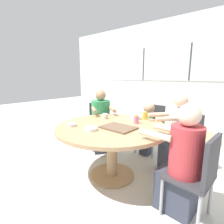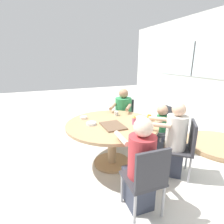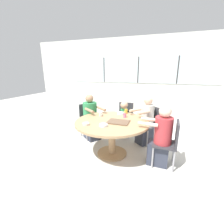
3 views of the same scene
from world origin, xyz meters
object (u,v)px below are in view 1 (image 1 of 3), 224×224
object	(u,v)px
person_man_teal_shirt	(101,124)
sippy_cup	(136,118)
chair_for_woman_green_shirt	(199,172)
bowl_white_shallow	(91,129)
person_toddler	(147,128)
chair_for_man_blue_shirt	(187,136)
chair_for_toddler	(152,124)
juice_glass	(145,115)
chair_for_man_teal_shirt	(100,121)
folded_table_stack	(187,137)
coffee_mug	(105,116)
bowl_fruit	(71,125)
bowl_cereal	(135,118)
person_man_blue_shirt	(176,137)
person_woman_green_shirt	(181,165)

from	to	relation	value
person_man_teal_shirt	sippy_cup	world-z (taller)	person_man_teal_shirt
chair_for_woman_green_shirt	sippy_cup	xyz separation A→B (m)	(-0.91, 0.35, 0.29)
chair_for_woman_green_shirt	bowl_white_shallow	bearing A→B (deg)	106.03
person_man_teal_shirt	person_toddler	bearing A→B (deg)	154.50
chair_for_man_blue_shirt	chair_for_toddler	bearing A→B (deg)	19.49
chair_for_man_blue_shirt	sippy_cup	xyz separation A→B (m)	(-0.50, -0.56, 0.29)
sippy_cup	juice_glass	xyz separation A→B (m)	(-0.05, 0.30, -0.02)
chair_for_man_teal_shirt	chair_for_woman_green_shirt	bearing A→B (deg)	106.92
person_man_teal_shirt	folded_table_stack	bearing A→B (deg)	-175.77
coffee_mug	juice_glass	bearing A→B (deg)	38.86
bowl_fruit	folded_table_stack	distance (m)	2.72
chair_for_man_blue_shirt	chair_for_man_teal_shirt	size ratio (longest dim) A/B	1.00
chair_for_man_teal_shirt	juice_glass	size ratio (longest dim) A/B	7.94
chair_for_man_blue_shirt	person_man_teal_shirt	distance (m)	1.45
bowl_cereal	folded_table_stack	xyz separation A→B (m)	(0.27, 1.68, -0.69)
chair_for_man_blue_shirt	person_man_teal_shirt	size ratio (longest dim) A/B	0.76
chair_for_man_teal_shirt	person_toddler	distance (m)	0.92
chair_for_man_teal_shirt	person_man_blue_shirt	xyz separation A→B (m)	(1.45, 0.07, 0.00)
person_man_teal_shirt	chair_for_man_blue_shirt	bearing A→B (deg)	138.59
person_man_blue_shirt	folded_table_stack	size ratio (longest dim) A/B	0.87
person_man_teal_shirt	person_man_blue_shirt	bearing A→B (deg)	134.10
person_toddler	folded_table_stack	size ratio (longest dim) A/B	0.72
chair_for_toddler	sippy_cup	size ratio (longest dim) A/B	5.98
person_man_teal_shirt	coffee_mug	distance (m)	0.59
person_man_blue_shirt	person_man_teal_shirt	world-z (taller)	person_man_blue_shirt
person_man_blue_shirt	bowl_white_shallow	bearing A→B (deg)	97.60
juice_glass	person_woman_green_shirt	bearing A→B (deg)	-39.18
chair_for_toddler	bowl_cereal	distance (m)	0.64
chair_for_woman_green_shirt	person_woman_green_shirt	distance (m)	0.16
chair_for_woman_green_shirt	chair_for_toddler	world-z (taller)	same
folded_table_stack	chair_for_man_blue_shirt	bearing A→B (deg)	-73.99
person_man_teal_shirt	bowl_cereal	world-z (taller)	person_man_teal_shirt
person_man_blue_shirt	person_toddler	xyz separation A→B (m)	(-0.58, 0.22, -0.04)
person_woman_green_shirt	chair_for_toddler	bearing A→B (deg)	42.10
chair_for_man_blue_shirt	bowl_fruit	world-z (taller)	chair_for_man_blue_shirt
person_toddler	sippy_cup	world-z (taller)	person_toddler
chair_for_man_teal_shirt	person_woman_green_shirt	distance (m)	1.93
person_man_teal_shirt	person_woman_green_shirt	bearing A→B (deg)	106.96
bowl_fruit	person_toddler	bearing A→B (deg)	74.14
chair_for_toddler	bowl_cereal	bearing A→B (deg)	93.13
person_woman_green_shirt	bowl_white_shallow	xyz separation A→B (m)	(-0.98, -0.27, 0.23)
person_woman_green_shirt	juice_glass	bearing A→B (deg)	53.72
coffee_mug	bowl_fruit	xyz separation A→B (m)	(-0.04, -0.58, -0.02)
person_man_teal_shirt	bowl_white_shallow	xyz separation A→B (m)	(0.69, -0.87, 0.24)
chair_for_woman_green_shirt	person_toddler	distance (m)	1.48
person_woman_green_shirt	sippy_cup	distance (m)	0.86
person_man_teal_shirt	juice_glass	xyz separation A→B (m)	(0.87, 0.04, 0.28)
bowl_white_shallow	folded_table_stack	bearing A→B (deg)	81.98
person_toddler	person_man_blue_shirt	bearing A→B (deg)	159.43
chair_for_toddler	person_woman_green_shirt	distance (m)	1.47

